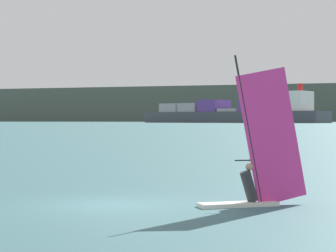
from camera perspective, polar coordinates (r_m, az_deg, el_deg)
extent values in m
plane|color=#386066|center=(19.86, -4.66, -6.80)|extent=(4000.00, 4000.00, 0.00)
cube|color=white|center=(19.43, 6.11, -6.79)|extent=(2.34, 1.82, 0.12)
cylinder|color=black|center=(19.41, 6.99, -0.25)|extent=(0.79, 0.54, 4.32)
cube|color=#D8338C|center=(19.74, 8.99, -0.90)|extent=(1.99, 1.30, 4.16)
cylinder|color=black|center=(19.60, 7.99, -2.94)|extent=(1.37, 0.90, 0.04)
cylinder|color=#2D2D33|center=(19.52, 7.06, -5.23)|extent=(0.65, 0.58, 0.97)
sphere|color=tan|center=(19.47, 7.06, -3.54)|extent=(0.22, 0.22, 0.22)
cube|color=#3F444C|center=(565.05, 5.50, 0.77)|extent=(169.94, 97.18, 9.55)
cube|color=silver|center=(530.80, 11.41, 2.14)|extent=(20.98, 25.89, 15.79)
cylinder|color=red|center=(531.22, 11.42, 3.31)|extent=(4.00, 4.00, 6.00)
cube|color=#59388C|center=(551.36, 7.66, 1.81)|extent=(27.96, 30.61, 10.40)
cube|color=#99999E|center=(563.07, 5.80, 1.38)|extent=(27.96, 30.61, 2.60)
cube|color=#59388C|center=(575.48, 4.02, 1.76)|extent=(27.96, 30.61, 10.40)
cube|color=#99999E|center=(588.34, 2.31, 1.60)|extent=(27.96, 30.61, 7.80)
cube|color=#99999E|center=(601.72, 0.68, 1.58)|extent=(27.96, 30.61, 7.80)
cube|color=#4C564C|center=(1061.56, 4.58, 1.73)|extent=(668.74, 393.86, 49.10)
cylinder|color=yellow|center=(69.67, 10.33, -0.86)|extent=(1.06, 1.06, 1.70)
cone|color=black|center=(69.65, 10.33, 0.05)|extent=(0.74, 0.74, 0.50)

